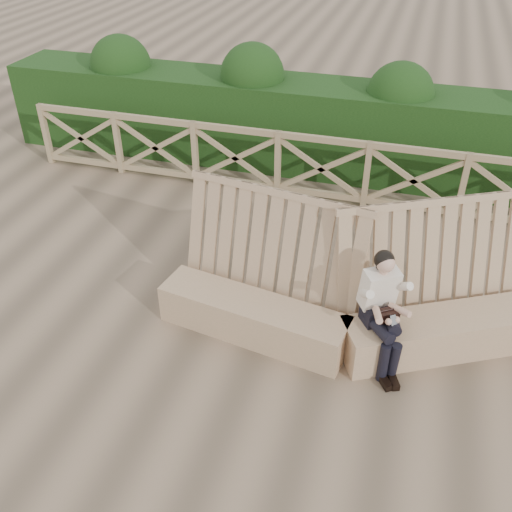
# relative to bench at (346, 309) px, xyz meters

# --- Properties ---
(ground) EXTENTS (60.00, 60.00, 0.00)m
(ground) POSITION_rel_bench_xyz_m (-0.92, -0.36, -0.40)
(ground) COLOR brown
(ground) RESTS_ON ground
(bench) EXTENTS (4.30, 1.73, 1.61)m
(bench) POSITION_rel_bench_xyz_m (0.00, 0.00, 0.00)
(bench) COLOR #9A7C58
(bench) RESTS_ON ground
(woman) EXTENTS (0.62, 0.81, 1.35)m
(woman) POSITION_rel_bench_xyz_m (0.39, -0.24, 0.34)
(woman) COLOR black
(woman) RESTS_ON ground
(guardrail) EXTENTS (10.10, 0.09, 1.10)m
(guardrail) POSITION_rel_bench_xyz_m (-0.92, 3.14, 0.15)
(guardrail) COLOR olive
(guardrail) RESTS_ON ground
(hedge) EXTENTS (12.00, 1.20, 1.50)m
(hedge) POSITION_rel_bench_xyz_m (-0.92, 4.34, 0.35)
(hedge) COLOR black
(hedge) RESTS_ON ground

